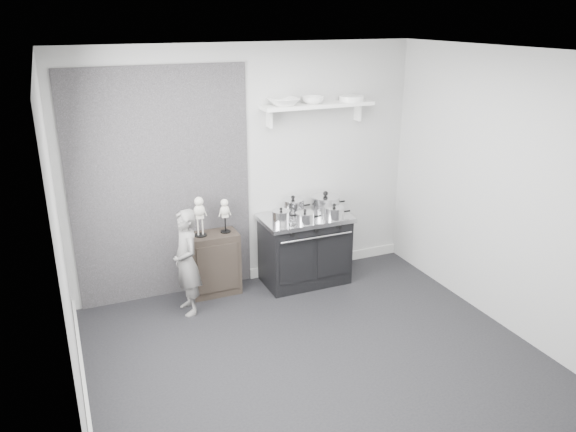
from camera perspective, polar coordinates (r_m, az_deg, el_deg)
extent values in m
plane|color=black|center=(5.31, 2.76, -14.20)|extent=(4.00, 4.00, 0.00)
cube|color=#B0B0AD|center=(6.28, -4.18, 4.84)|extent=(4.00, 0.02, 2.70)
cube|color=#B0B0AD|center=(3.32, 16.93, -10.38)|extent=(4.00, 0.02, 2.70)
cube|color=#B0B0AD|center=(4.27, -21.96, -4.04)|extent=(0.02, 3.60, 2.70)
cube|color=#B0B0AD|center=(5.81, 21.07, 2.29)|extent=(0.02, 3.60, 2.70)
cube|color=silver|center=(4.41, 3.36, 16.26)|extent=(4.00, 3.60, 0.02)
cube|color=black|center=(6.07, -12.63, 2.89)|extent=(1.90, 0.02, 2.50)
cube|color=silver|center=(7.07, 3.84, -4.50)|extent=(2.00, 0.03, 0.12)
cube|color=silver|center=(4.91, -19.70, -17.93)|extent=(0.03, 3.60, 0.12)
cube|color=white|center=(6.32, 3.06, 11.18)|extent=(1.30, 0.26, 0.04)
cube|color=white|center=(6.19, -1.91, 9.88)|extent=(0.03, 0.12, 0.20)
cube|color=white|center=(6.66, 7.10, 10.45)|extent=(0.03, 0.12, 0.20)
cube|color=black|center=(6.52, 1.69, -3.56)|extent=(0.95, 0.57, 0.76)
cube|color=silver|center=(6.37, 1.73, -0.23)|extent=(1.01, 0.61, 0.05)
cube|color=black|center=(6.19, 0.87, -4.70)|extent=(0.40, 0.02, 0.49)
cube|color=black|center=(6.37, 4.64, -4.02)|extent=(0.40, 0.02, 0.49)
cylinder|color=silver|center=(6.15, 2.94, -2.19)|extent=(0.86, 0.02, 0.02)
cylinder|color=black|center=(6.02, 0.45, -1.88)|extent=(0.04, 0.03, 0.04)
cylinder|color=black|center=(6.13, 2.90, -1.49)|extent=(0.04, 0.03, 0.04)
cylinder|color=black|center=(6.26, 5.25, -1.11)|extent=(0.04, 0.03, 0.04)
cube|color=black|center=(6.32, -7.54, -4.81)|extent=(0.55, 0.32, 0.71)
imported|color=slate|center=(5.88, -10.27, -4.65)|extent=(0.31, 0.44, 1.13)
cylinder|color=silver|center=(6.15, -0.71, -0.13)|extent=(0.20, 0.20, 0.13)
cylinder|color=silver|center=(6.12, -0.72, 0.49)|extent=(0.20, 0.20, 0.01)
sphere|color=black|center=(6.11, -0.72, 0.71)|extent=(0.04, 0.04, 0.04)
cylinder|color=black|center=(6.20, 0.47, 0.05)|extent=(0.10, 0.02, 0.02)
cylinder|color=silver|center=(6.42, 0.51, 0.92)|extent=(0.25, 0.25, 0.16)
cylinder|color=silver|center=(6.39, 0.51, 1.66)|extent=(0.26, 0.26, 0.01)
sphere|color=black|center=(6.39, 0.51, 1.91)|extent=(0.04, 0.04, 0.04)
cylinder|color=black|center=(6.49, 1.85, 1.11)|extent=(0.10, 0.02, 0.02)
cylinder|color=silver|center=(6.54, 3.81, 1.24)|extent=(0.33, 0.33, 0.16)
cylinder|color=silver|center=(6.51, 3.83, 1.98)|extent=(0.34, 0.34, 0.01)
sphere|color=black|center=(6.50, 3.83, 2.29)|extent=(0.06, 0.06, 0.06)
cylinder|color=black|center=(6.63, 5.39, 1.46)|extent=(0.10, 0.02, 0.02)
cylinder|color=silver|center=(6.30, 4.69, 0.30)|extent=(0.23, 0.23, 0.12)
cylinder|color=silver|center=(6.28, 4.71, 0.87)|extent=(0.23, 0.23, 0.01)
sphere|color=black|center=(6.27, 4.72, 1.11)|extent=(0.04, 0.04, 0.04)
cylinder|color=black|center=(6.37, 5.91, 0.48)|extent=(0.10, 0.02, 0.02)
cylinder|color=silver|center=(6.15, 1.73, -0.22)|extent=(0.20, 0.20, 0.10)
cylinder|color=silver|center=(6.13, 1.73, 0.30)|extent=(0.21, 0.21, 0.01)
sphere|color=black|center=(6.12, 1.74, 0.53)|extent=(0.04, 0.04, 0.04)
cylinder|color=black|center=(6.21, 2.92, -0.04)|extent=(0.10, 0.02, 0.02)
imported|color=white|center=(6.15, -0.47, 11.53)|extent=(0.34, 0.34, 0.08)
imported|color=white|center=(6.29, 2.55, 11.68)|extent=(0.25, 0.25, 0.08)
cylinder|color=white|center=(6.51, 6.47, 11.78)|extent=(0.28, 0.28, 0.06)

